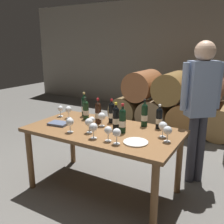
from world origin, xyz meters
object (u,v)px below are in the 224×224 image
(wine_bottle_1, at_px, (112,113))
(wine_glass_5, at_px, (60,109))
(wine_bottle_6, at_px, (98,112))
(wine_glass_3, at_px, (93,128))
(wine_bottle_7, at_px, (86,110))
(serving_plate, at_px, (136,142))
(wine_glass_10, at_px, (117,133))
(wine_glass_4, at_px, (168,131))
(wine_bottle_4, at_px, (116,118))
(wine_glass_1, at_px, (108,131))
(wine_glass_8, at_px, (69,110))
(sommelier_presenting, at_px, (200,100))
(wine_bottle_5, at_px, (144,115))
(wine_glass_9, at_px, (92,120))
(wine_glass_0, at_px, (70,122))
(wine_glass_6, at_px, (89,123))
(wine_bottle_3, at_px, (84,106))
(wine_bottle_0, at_px, (122,120))
(wine_glass_2, at_px, (163,126))
(tasting_notebook, at_px, (59,124))
(dining_table, at_px, (103,137))
(wine_glass_7, at_px, (102,117))

(wine_bottle_1, xyz_separation_m, wine_glass_5, (-0.71, -0.10, -0.02))
(wine_bottle_6, xyz_separation_m, wine_glass_3, (0.24, -0.44, -0.02))
(wine_bottle_7, bearing_deg, serving_plate, -24.57)
(wine_glass_3, height_order, wine_glass_10, wine_glass_3)
(wine_glass_4, distance_m, wine_glass_10, 0.49)
(wine_bottle_4, xyz_separation_m, wine_glass_1, (0.11, -0.34, -0.02))
(wine_bottle_1, bearing_deg, wine_glass_8, -169.04)
(wine_bottle_1, distance_m, sommelier_presenting, 1.05)
(wine_bottle_5, xyz_separation_m, wine_glass_9, (-0.45, -0.40, -0.03))
(wine_bottle_6, relative_size, wine_glass_4, 1.93)
(wine_glass_1, bearing_deg, wine_bottle_6, 132.69)
(wine_glass_0, xyz_separation_m, wine_glass_9, (0.15, 0.19, -0.01))
(wine_glass_4, bearing_deg, wine_glass_0, -165.40)
(wine_bottle_6, height_order, wine_glass_3, wine_bottle_6)
(wine_glass_0, height_order, wine_glass_8, wine_glass_0)
(wine_glass_4, relative_size, wine_glass_5, 1.10)
(wine_glass_4, xyz_separation_m, serving_plate, (-0.25, -0.18, -0.10))
(wine_bottle_7, distance_m, wine_glass_6, 0.51)
(wine_bottle_1, height_order, wine_bottle_3, wine_bottle_3)
(wine_bottle_0, relative_size, wine_bottle_6, 1.04)
(serving_plate, bearing_deg, wine_glass_0, -174.04)
(wine_glass_6, xyz_separation_m, serving_plate, (0.55, -0.01, -0.11))
(wine_glass_0, relative_size, wine_glass_8, 1.01)
(wine_glass_2, distance_m, sommelier_presenting, 0.71)
(wine_glass_2, height_order, wine_glass_3, wine_glass_2)
(wine_bottle_5, distance_m, tasting_notebook, 1.00)
(wine_bottle_3, height_order, wine_bottle_5, same)
(wine_glass_6, bearing_deg, wine_bottle_3, 130.47)
(wine_glass_0, height_order, tasting_notebook, wine_glass_0)
(wine_glass_8, relative_size, wine_glass_10, 1.01)
(dining_table, xyz_separation_m, wine_glass_7, (-0.07, 0.08, 0.21))
(wine_glass_2, bearing_deg, wine_glass_6, -159.38)
(wine_glass_2, relative_size, wine_glass_10, 1.04)
(wine_bottle_0, bearing_deg, sommelier_presenting, 49.38)
(wine_bottle_1, height_order, wine_bottle_7, wine_bottle_1)
(dining_table, distance_m, wine_bottle_6, 0.32)
(tasting_notebook, bearing_deg, wine_bottle_7, 59.76)
(wine_glass_6, xyz_separation_m, wine_glass_10, (0.40, -0.12, -0.00))
(wine_glass_6, distance_m, wine_glass_9, 0.10)
(wine_bottle_3, relative_size, wine_glass_7, 1.95)
(wine_glass_10, xyz_separation_m, sommelier_presenting, (0.54, 1.05, 0.17))
(wine_bottle_0, bearing_deg, wine_bottle_4, 151.17)
(wine_glass_3, bearing_deg, wine_glass_5, 151.89)
(wine_bottle_3, distance_m, wine_bottle_6, 0.37)
(wine_bottle_1, distance_m, wine_bottle_4, 0.24)
(wine_bottle_4, height_order, wine_glass_6, wine_bottle_4)
(wine_glass_0, distance_m, wine_glass_1, 0.48)
(dining_table, distance_m, wine_bottle_4, 0.26)
(wine_glass_9, bearing_deg, wine_glass_4, 4.82)
(wine_bottle_0, height_order, wine_bottle_1, wine_bottle_0)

